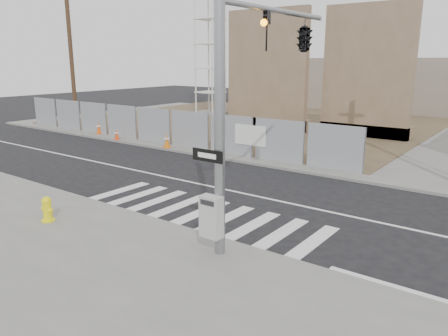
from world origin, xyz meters
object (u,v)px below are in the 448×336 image
Objects in this scene: traffic_cone_a at (99,128)px; traffic_cone_b at (117,135)px; traffic_cone_d at (297,155)px; signal_pole at (279,62)px; traffic_cone_c at (167,141)px; fire_hydrant at (47,209)px; crane_tower at (210,7)px.

traffic_cone_a is 2.73m from traffic_cone_b.
traffic_cone_d is at bearing 2.01° from traffic_cone_a.
signal_pole is 9.02× the size of traffic_cone_c.
signal_pole reaches higher than traffic_cone_c.
traffic_cone_a reaches higher than fire_hydrant.
crane_tower reaches higher than traffic_cone_d.
fire_hydrant is at bearing -62.58° from crane_tower.
crane_tower is 16.89m from traffic_cone_c.
signal_pole is 0.39× the size of crane_tower.
traffic_cone_c is at bearing 90.85° from fire_hydrant.
traffic_cone_a is (-11.83, 11.09, 0.00)m from fire_hydrant.
signal_pole is at bearing 11.77° from fire_hydrant.
traffic_cone_d is (14.34, -11.54, -8.59)m from crane_tower.
signal_pole reaches higher than fire_hydrant.
traffic_cone_b is (2.63, -0.74, -0.07)m from traffic_cone_a.
traffic_cone_c is at bearing 0.00° from traffic_cone_b.
traffic_cone_b is 0.97× the size of traffic_cone_d.
fire_hydrant is (-5.49, -4.09, -4.28)m from signal_pole.
crane_tower is 28.13× the size of traffic_cone_d.
traffic_cone_c is (6.84, -0.74, -0.00)m from traffic_cone_a.
fire_hydrant is at bearing -64.26° from traffic_cone_c.
crane_tower is 23.40× the size of traffic_cone_c.
fire_hydrant is 1.23× the size of traffic_cone_b.
crane_tower is 27.42m from fire_hydrant.
traffic_cone_c is (4.21, 0.00, 0.07)m from traffic_cone_b.
crane_tower is 14.75m from traffic_cone_a.
crane_tower reaches higher than fire_hydrant.
fire_hydrant is 0.99× the size of traffic_cone_c.
crane_tower is 15.66m from traffic_cone_b.
fire_hydrant is at bearing -101.39° from traffic_cone_d.
traffic_cone_a is at bearing 111.95° from fire_hydrant.
signal_pole is 26.21m from crane_tower.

